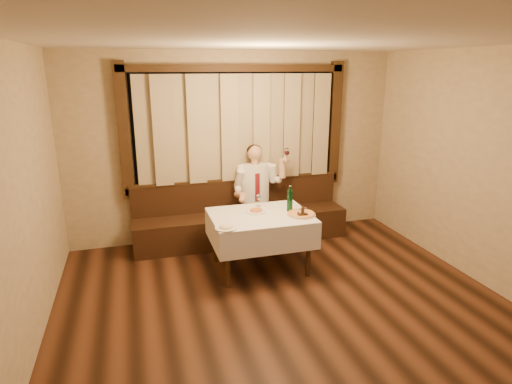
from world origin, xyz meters
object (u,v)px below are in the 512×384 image
object	(u,v)px
pasta_cream	(226,226)
dining_table	(260,222)
pizza	(301,214)
pasta_red	(256,209)
banquette	(241,221)
cruet_caddy	(303,213)
green_bottle	(290,200)
seated_man	(257,187)

from	to	relation	value
pasta_cream	dining_table	bearing A→B (deg)	34.50
pizza	pasta_red	xyz separation A→B (m)	(-0.51, 0.29, 0.02)
banquette	cruet_caddy	world-z (taller)	banquette
pizza	green_bottle	bearing A→B (deg)	113.53
pizza	pasta_red	size ratio (longest dim) A/B	1.40
dining_table	cruet_caddy	bearing A→B (deg)	-24.73
cruet_caddy	banquette	bearing A→B (deg)	113.75
pasta_cream	cruet_caddy	world-z (taller)	cruet_caddy
pasta_red	green_bottle	world-z (taller)	green_bottle
dining_table	cruet_caddy	xyz separation A→B (m)	(0.49, -0.22, 0.15)
banquette	pasta_red	distance (m)	1.03
banquette	pasta_cream	distance (m)	1.56
banquette	seated_man	size ratio (longest dim) A/B	2.17
pizza	green_bottle	xyz separation A→B (m)	(-0.08, 0.19, 0.13)
pizza	cruet_caddy	bearing A→B (deg)	-92.85
pasta_red	dining_table	bearing A→B (deg)	-79.21
banquette	dining_table	distance (m)	1.08
dining_table	pasta_red	distance (m)	0.18
pasta_cream	green_bottle	distance (m)	1.02
pasta_red	seated_man	distance (m)	0.86
pasta_cream	seated_man	size ratio (longest dim) A/B	0.18
green_bottle	cruet_caddy	distance (m)	0.28
green_bottle	cruet_caddy	bearing A→B (deg)	-71.58
banquette	cruet_caddy	bearing A→B (deg)	-68.71
pasta_red	seated_man	size ratio (longest dim) A/B	0.18
green_bottle	pasta_cream	bearing A→B (deg)	-157.61
pasta_cream	cruet_caddy	xyz separation A→B (m)	(1.02, 0.14, 0.01)
dining_table	green_bottle	distance (m)	0.48
seated_man	pizza	bearing A→B (deg)	-76.66
banquette	dining_table	bearing A→B (deg)	-90.00
pizza	pasta_red	distance (m)	0.59
banquette	pizza	bearing A→B (deg)	-67.77
banquette	pasta_red	xyz separation A→B (m)	(-0.02, -0.91, 0.48)
green_bottle	seated_man	xyz separation A→B (m)	(-0.18, 0.91, -0.06)
dining_table	cruet_caddy	size ratio (longest dim) A/B	9.60
banquette	dining_table	xyz separation A→B (m)	(0.00, -1.02, 0.34)
cruet_caddy	dining_table	bearing A→B (deg)	157.74
pasta_red	seated_man	world-z (taller)	seated_man
banquette	green_bottle	bearing A→B (deg)	-68.02
banquette	green_bottle	world-z (taller)	green_bottle
pasta_red	green_bottle	distance (m)	0.45
pasta_cream	green_bottle	size ratio (longest dim) A/B	0.75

